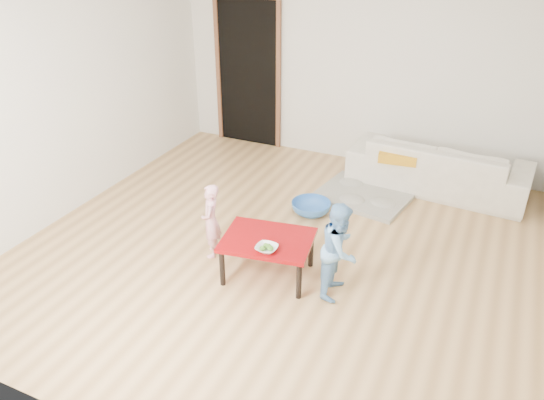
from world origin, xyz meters
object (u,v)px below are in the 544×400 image
Objects in this scene: red_table at (268,257)px; basin at (311,208)px; child_blue at (340,250)px; bowl at (267,248)px; child_pink at (211,221)px; sofa at (438,165)px.

red_table is 1.81× the size of basin.
basin is at bearing 29.56° from child_blue.
bowl is 0.21× the size of child_blue.
bowl reaches higher than basin.
child_pink reaches higher than red_table.
red_table is 0.69m from child_pink.
child_blue is (0.60, 0.23, 0.02)m from bowl.
child_blue is 1.99× the size of basin.
red_table is 1.06× the size of child_pink.
sofa is 2.60× the size of red_table.
red_table is (-1.13, -2.53, -0.11)m from sofa.
sofa reaches higher than basin.
red_table is at bearing 92.31° from child_blue.
bowl is at bearing 45.75° from child_pink.
red_table is 1.28m from basin.
red_table is at bearing -87.73° from basin.
child_blue is at bearing 3.21° from red_table.
red_table is at bearing 70.12° from sofa.
bowl is (-1.06, -2.72, 0.12)m from sofa.
child_pink is at bearing 172.20° from red_table.
sofa is 2.54m from child_blue.
bowl is at bearing 109.77° from child_blue.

